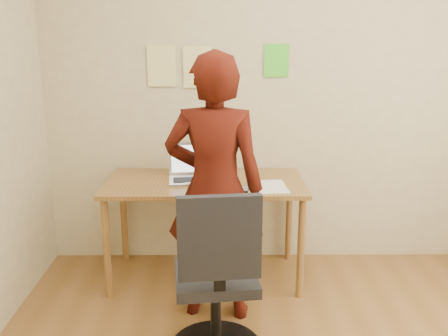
{
  "coord_description": "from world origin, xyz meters",
  "views": [
    {
      "loc": [
        -0.42,
        -2.0,
        1.74
      ],
      "look_at": [
        -0.4,
        0.95,
        0.95
      ],
      "focal_mm": 40.0,
      "sensor_mm": 36.0,
      "label": 1
    }
  ],
  "objects_px": {
    "desk": "(205,193)",
    "laptop": "(193,172)",
    "person": "(214,189)",
    "phone": "(244,189)",
    "office_chair": "(217,288)"
  },
  "relations": [
    {
      "from": "desk",
      "to": "laptop",
      "type": "bearing_deg",
      "value": 154.35
    },
    {
      "from": "laptop",
      "to": "person",
      "type": "distance_m",
      "value": 0.55
    },
    {
      "from": "phone",
      "to": "office_chair",
      "type": "relative_size",
      "value": 0.14
    },
    {
      "from": "phone",
      "to": "person",
      "type": "xyz_separation_m",
      "value": [
        -0.19,
        -0.27,
        0.09
      ]
    },
    {
      "from": "desk",
      "to": "laptop",
      "type": "relative_size",
      "value": 3.78
    },
    {
      "from": "desk",
      "to": "person",
      "type": "bearing_deg",
      "value": -81.3
    },
    {
      "from": "phone",
      "to": "office_chair",
      "type": "height_order",
      "value": "office_chair"
    },
    {
      "from": "desk",
      "to": "phone",
      "type": "bearing_deg",
      "value": -38.15
    },
    {
      "from": "laptop",
      "to": "office_chair",
      "type": "height_order",
      "value": "office_chair"
    },
    {
      "from": "laptop",
      "to": "desk",
      "type": "bearing_deg",
      "value": -31.17
    },
    {
      "from": "desk",
      "to": "person",
      "type": "xyz_separation_m",
      "value": [
        0.07,
        -0.48,
        0.18
      ]
    },
    {
      "from": "laptop",
      "to": "office_chair",
      "type": "relative_size",
      "value": 0.37
    },
    {
      "from": "phone",
      "to": "person",
      "type": "distance_m",
      "value": 0.34
    },
    {
      "from": "phone",
      "to": "person",
      "type": "bearing_deg",
      "value": -117.33
    },
    {
      "from": "laptop",
      "to": "phone",
      "type": "distance_m",
      "value": 0.44
    }
  ]
}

